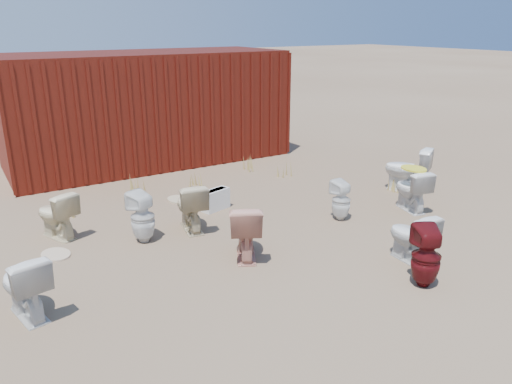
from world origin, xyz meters
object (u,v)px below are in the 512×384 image
shipping_container (147,108)px  toilet_back_beige_left (56,215)px  loose_tank (216,200)px  toilet_back_yellowlid (411,190)px  toilet_back_a (143,217)px  toilet_front_e (407,169)px  toilet_back_e (341,200)px  toilet_front_a (24,285)px  toilet_front_maroon (426,257)px  toilet_back_beige_right (191,206)px  toilet_front_c (411,237)px  toilet_front_pink (245,230)px

shipping_container → toilet_back_beige_left: 4.46m
loose_tank → toilet_back_yellowlid: bearing=-48.8°
toilet_back_a → toilet_front_e: bearing=156.1°
toilet_back_beige_left → toilet_back_e: bearing=135.4°
toilet_front_a → toilet_front_maroon: (4.13, -1.79, 0.01)m
toilet_front_e → toilet_back_beige_right: toilet_front_e is taller
toilet_front_a → toilet_back_a: toilet_back_a is taller
toilet_back_beige_left → toilet_back_beige_right: size_ratio=0.94×
toilet_back_beige_left → toilet_back_e: 4.30m
toilet_front_c → toilet_back_e: toilet_front_c is taller
toilet_front_e → toilet_back_beige_left: bearing=-41.2°
toilet_front_c → toilet_front_maroon: (-0.37, -0.55, 0.04)m
toilet_back_a → toilet_back_yellowlid: toilet_back_a is taller
toilet_back_beige_right → toilet_front_maroon: bearing=129.2°
toilet_front_maroon → toilet_back_e: bearing=-77.1°
toilet_front_maroon → toilet_front_pink: bearing=-24.5°
toilet_back_e → toilet_front_pink: bearing=9.0°
toilet_front_e → loose_tank: (-3.49, 0.99, -0.24)m
toilet_front_e → loose_tank: size_ratio=1.66×
toilet_back_beige_right → toilet_back_e: size_ratio=1.16×
toilet_front_maroon → toilet_back_beige_right: size_ratio=1.01×
toilet_front_a → toilet_front_maroon: size_ratio=0.97×
toilet_front_e → toilet_back_a: (-4.96, 0.38, -0.04)m
shipping_container → toilet_back_yellowlid: bearing=-64.6°
toilet_back_beige_left → toilet_front_maroon: bearing=109.9°
toilet_back_e → toilet_front_a: bearing=3.4°
toilet_front_a → toilet_back_beige_left: (0.71, 2.01, -0.01)m
toilet_front_maroon → toilet_back_e: (0.56, 2.15, -0.05)m
toilet_front_maroon → toilet_front_e: bearing=-106.9°
toilet_front_c → toilet_back_yellowlid: (1.47, 1.31, 0.01)m
shipping_container → toilet_front_a: shipping_container is taller
toilet_front_a → toilet_back_a: (1.72, 1.20, 0.01)m
shipping_container → loose_tank: size_ratio=12.00×
toilet_front_a → toilet_back_beige_left: 2.13m
toilet_back_beige_left → toilet_back_beige_right: (1.78, -0.76, 0.02)m
shipping_container → toilet_back_beige_left: size_ratio=8.46×
toilet_front_pink → toilet_front_maroon: 2.29m
toilet_back_beige_right → loose_tank: bearing=-130.7°
toilet_front_c → toilet_front_e: size_ratio=0.83×
shipping_container → loose_tank: bearing=-93.3°
loose_tank → toilet_back_e: bearing=-60.9°
toilet_back_a → toilet_back_beige_left: 1.30m
toilet_back_beige_left → toilet_front_pink: bearing=113.1°
toilet_front_a → toilet_back_beige_right: bearing=-164.7°
toilet_front_c → toilet_back_beige_left: bearing=-37.0°
toilet_front_maroon → loose_tank: size_ratio=1.52×
toilet_back_e → toilet_back_yellowlid: bearing=166.5°
toilet_back_a → toilet_back_beige_right: same height
toilet_front_a → toilet_back_a: size_ratio=0.98×
shipping_container → toilet_front_c: (1.09, -6.70, -0.86)m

